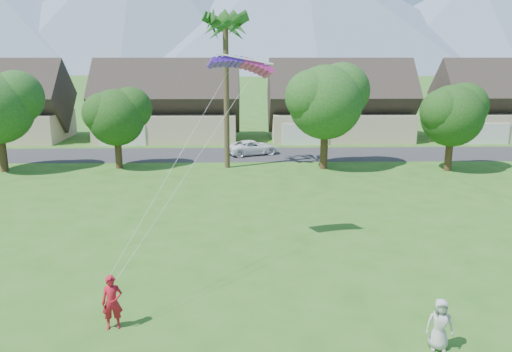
{
  "coord_description": "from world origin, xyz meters",
  "views": [
    {
      "loc": [
        -0.48,
        -12.27,
        9.28
      ],
      "look_at": [
        0.0,
        10.0,
        3.8
      ],
      "focal_mm": 35.0,
      "sensor_mm": 36.0,
      "label": 1
    }
  ],
  "objects_px": {
    "kite_flyer": "(112,302)",
    "parked_car": "(252,147)",
    "watcher": "(440,324)",
    "parafoil_kite": "(241,63)"
  },
  "relations": [
    {
      "from": "kite_flyer",
      "to": "parked_car",
      "type": "height_order",
      "value": "kite_flyer"
    },
    {
      "from": "watcher",
      "to": "kite_flyer",
      "type": "bearing_deg",
      "value": -176.96
    },
    {
      "from": "kite_flyer",
      "to": "watcher",
      "type": "bearing_deg",
      "value": -19.15
    },
    {
      "from": "kite_flyer",
      "to": "parked_car",
      "type": "distance_m",
      "value": 31.03
    },
    {
      "from": "parafoil_kite",
      "to": "kite_flyer",
      "type": "bearing_deg",
      "value": -133.54
    },
    {
      "from": "watcher",
      "to": "parked_car",
      "type": "bearing_deg",
      "value": 110.68
    },
    {
      "from": "kite_flyer",
      "to": "watcher",
      "type": "xyz_separation_m",
      "value": [
        10.79,
        -1.49,
        -0.11
      ]
    },
    {
      "from": "watcher",
      "to": "parafoil_kite",
      "type": "distance_m",
      "value": 13.69
    },
    {
      "from": "kite_flyer",
      "to": "parafoil_kite",
      "type": "bearing_deg",
      "value": 48.52
    },
    {
      "from": "parked_car",
      "to": "kite_flyer",
      "type": "bearing_deg",
      "value": 149.06
    }
  ]
}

